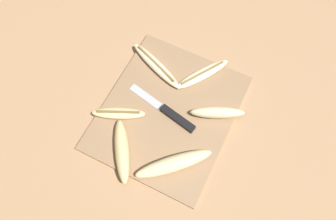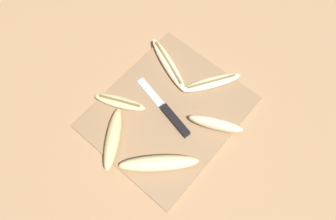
{
  "view_description": "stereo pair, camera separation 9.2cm",
  "coord_description": "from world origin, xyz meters",
  "px_view_note": "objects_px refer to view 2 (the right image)",
  "views": [
    {
      "loc": [
        -0.33,
        -0.16,
        0.86
      ],
      "look_at": [
        0.0,
        0.0,
        0.02
      ],
      "focal_mm": 35.0,
      "sensor_mm": 36.0,
      "label": 1
    },
    {
      "loc": [
        -0.28,
        -0.24,
        0.86
      ],
      "look_at": [
        0.0,
        0.0,
        0.02
      ],
      "focal_mm": 35.0,
      "sensor_mm": 36.0,
      "label": 2
    }
  ],
  "objects_px": {
    "knife": "(171,116)",
    "banana_cream_curved": "(216,124)",
    "banana_spotted_left": "(113,139)",
    "banana_bright_far": "(212,83)",
    "banana_soft_right": "(159,163)",
    "banana_mellow_near": "(120,102)",
    "banana_pale_long": "(168,64)"
  },
  "relations": [
    {
      "from": "banana_pale_long",
      "to": "banana_mellow_near",
      "type": "height_order",
      "value": "banana_pale_long"
    },
    {
      "from": "banana_cream_curved",
      "to": "banana_bright_far",
      "type": "height_order",
      "value": "banana_cream_curved"
    },
    {
      "from": "knife",
      "to": "banana_mellow_near",
      "type": "bearing_deg",
      "value": 126.34
    },
    {
      "from": "banana_bright_far",
      "to": "banana_soft_right",
      "type": "relative_size",
      "value": 0.95
    },
    {
      "from": "banana_pale_long",
      "to": "banana_spotted_left",
      "type": "bearing_deg",
      "value": -171.39
    },
    {
      "from": "banana_cream_curved",
      "to": "banana_bright_far",
      "type": "xyz_separation_m",
      "value": [
        0.1,
        0.09,
        -0.01
      ]
    },
    {
      "from": "banana_spotted_left",
      "to": "banana_pale_long",
      "type": "bearing_deg",
      "value": 8.61
    },
    {
      "from": "banana_soft_right",
      "to": "banana_mellow_near",
      "type": "bearing_deg",
      "value": 72.92
    },
    {
      "from": "banana_soft_right",
      "to": "banana_pale_long",
      "type": "bearing_deg",
      "value": 36.05
    },
    {
      "from": "knife",
      "to": "banana_cream_curved",
      "type": "bearing_deg",
      "value": -50.24
    },
    {
      "from": "banana_spotted_left",
      "to": "banana_mellow_near",
      "type": "height_order",
      "value": "banana_spotted_left"
    },
    {
      "from": "knife",
      "to": "banana_cream_curved",
      "type": "relative_size",
      "value": 1.48
    },
    {
      "from": "banana_spotted_left",
      "to": "banana_bright_far",
      "type": "bearing_deg",
      "value": -16.77
    },
    {
      "from": "banana_cream_curved",
      "to": "banana_soft_right",
      "type": "bearing_deg",
      "value": 166.26
    },
    {
      "from": "banana_pale_long",
      "to": "banana_bright_far",
      "type": "distance_m",
      "value": 0.14
    },
    {
      "from": "banana_pale_long",
      "to": "banana_mellow_near",
      "type": "bearing_deg",
      "value": 172.88
    },
    {
      "from": "banana_cream_curved",
      "to": "banana_soft_right",
      "type": "height_order",
      "value": "same"
    },
    {
      "from": "banana_spotted_left",
      "to": "banana_cream_curved",
      "type": "bearing_deg",
      "value": -40.58
    },
    {
      "from": "banana_bright_far",
      "to": "banana_cream_curved",
      "type": "bearing_deg",
      "value": -138.13
    },
    {
      "from": "banana_cream_curved",
      "to": "knife",
      "type": "bearing_deg",
      "value": 117.97
    },
    {
      "from": "banana_bright_far",
      "to": "banana_spotted_left",
      "type": "height_order",
      "value": "banana_spotted_left"
    },
    {
      "from": "knife",
      "to": "banana_bright_far",
      "type": "relative_size",
      "value": 1.31
    },
    {
      "from": "banana_bright_far",
      "to": "banana_soft_right",
      "type": "distance_m",
      "value": 0.29
    },
    {
      "from": "knife",
      "to": "banana_pale_long",
      "type": "bearing_deg",
      "value": 55.09
    },
    {
      "from": "banana_soft_right",
      "to": "banana_mellow_near",
      "type": "height_order",
      "value": "banana_soft_right"
    },
    {
      "from": "knife",
      "to": "banana_mellow_near",
      "type": "distance_m",
      "value": 0.15
    },
    {
      "from": "knife",
      "to": "banana_soft_right",
      "type": "xyz_separation_m",
      "value": [
        -0.12,
        -0.06,
        0.01
      ]
    },
    {
      "from": "banana_cream_curved",
      "to": "banana_spotted_left",
      "type": "height_order",
      "value": "same"
    },
    {
      "from": "knife",
      "to": "banana_cream_curved",
      "type": "height_order",
      "value": "banana_cream_curved"
    },
    {
      "from": "banana_spotted_left",
      "to": "banana_mellow_near",
      "type": "bearing_deg",
      "value": 35.2
    },
    {
      "from": "banana_bright_far",
      "to": "banana_soft_right",
      "type": "bearing_deg",
      "value": -171.19
    },
    {
      "from": "banana_pale_long",
      "to": "banana_spotted_left",
      "type": "relative_size",
      "value": 1.19
    }
  ]
}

